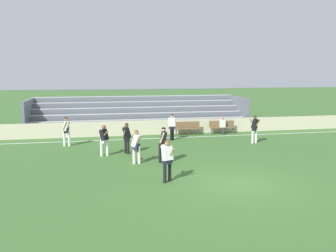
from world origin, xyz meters
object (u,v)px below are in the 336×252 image
at_px(bench_near_bin, 222,126).
at_px(player_dark_on_ball, 164,142).
at_px(player_white_wide_left, 167,157).
at_px(player_dark_pressing_high, 127,136).
at_px(player_dark_trailing_run, 104,138).
at_px(soccer_ball, 139,157).
at_px(player_dark_overlapping, 255,127).
at_px(spectator_seated, 223,124).
at_px(player_white_challenging, 66,129).
at_px(player_white_dropping_back, 136,144).
at_px(bleacher_stand, 140,112).
at_px(bench_far_left, 187,127).
at_px(player_white_wide_right, 172,125).

height_order(bench_near_bin, player_dark_on_ball, player_dark_on_ball).
relative_size(player_white_wide_left, player_dark_pressing_high, 1.01).
height_order(player_dark_trailing_run, player_white_wide_left, player_white_wide_left).
height_order(player_dark_pressing_high, soccer_ball, player_dark_pressing_high).
xyz_separation_m(player_dark_overlapping, player_dark_pressing_high, (-7.81, -1.28, -0.04)).
height_order(spectator_seated, player_white_challenging, player_white_challenging).
xyz_separation_m(bench_near_bin, player_white_dropping_back, (-6.79, -7.02, 0.42)).
distance_m(spectator_seated, player_white_wide_left, 11.55).
xyz_separation_m(bench_near_bin, spectator_seated, (-0.00, -0.12, 0.16)).
height_order(bleacher_stand, player_dark_pressing_high, bleacher_stand).
height_order(bench_far_left, player_dark_on_ball, player_dark_on_ball).
bearing_deg(player_white_dropping_back, bleacher_stand, 82.35).
height_order(player_dark_overlapping, soccer_ball, player_dark_overlapping).
xyz_separation_m(bench_far_left, player_white_wide_right, (-1.42, -1.64, 0.44)).
bearing_deg(player_dark_trailing_run, spectator_seated, 31.32).
xyz_separation_m(spectator_seated, player_white_dropping_back, (-6.79, -6.90, 0.26)).
bearing_deg(player_white_wide_left, player_dark_pressing_high, 102.34).
height_order(bench_far_left, player_white_challenging, player_white_challenging).
distance_m(player_dark_on_ball, player_white_wide_left, 2.95).
distance_m(player_dark_on_ball, soccer_ball, 1.65).
distance_m(spectator_seated, player_dark_pressing_high, 8.50).
distance_m(player_dark_overlapping, player_dark_trailing_run, 9.13).
distance_m(player_dark_trailing_run, player_white_wide_left, 5.42).
bearing_deg(bench_far_left, player_white_dropping_back, -121.31).
distance_m(player_white_dropping_back, player_white_challenging, 5.95).
distance_m(bleacher_stand, player_dark_overlapping, 9.65).
xyz_separation_m(bench_near_bin, player_white_wide_right, (-3.94, -1.64, 0.44)).
distance_m(player_white_dropping_back, player_white_wide_right, 6.09).
bearing_deg(spectator_seated, player_white_wide_right, -158.88).
relative_size(bench_far_left, player_white_wide_left, 1.08).
bearing_deg(player_white_challenging, player_dark_pressing_high, -38.65).
relative_size(spectator_seated, player_dark_on_ball, 0.70).
height_order(bleacher_stand, player_dark_trailing_run, bleacher_stand).
height_order(bleacher_stand, player_white_challenging, bleacher_stand).
relative_size(player_white_challenging, player_white_wide_left, 1.03).
bearing_deg(bench_far_left, player_white_wide_left, -108.73).
height_order(spectator_seated, player_dark_overlapping, player_dark_overlapping).
xyz_separation_m(bench_near_bin, player_dark_trailing_run, (-8.24, -5.13, 0.41)).
height_order(spectator_seated, player_dark_trailing_run, player_dark_trailing_run).
bearing_deg(bench_near_bin, soccer_ball, -136.44).
height_order(bleacher_stand, player_white_wide_right, bleacher_stand).
xyz_separation_m(bench_far_left, player_white_dropping_back, (-4.27, -7.02, 0.42)).
bearing_deg(bench_far_left, bleacher_stand, 125.48).
distance_m(bench_near_bin, spectator_seated, 0.19).
bearing_deg(soccer_ball, player_dark_on_ball, -39.52).
xyz_separation_m(player_white_challenging, soccer_ball, (3.76, -4.01, -0.92)).
height_order(player_dark_on_ball, player_dark_pressing_high, player_dark_on_ball).
bearing_deg(player_dark_trailing_run, player_white_wide_left, -64.71).
distance_m(bench_near_bin, player_dark_on_ball, 9.01).
relative_size(player_white_challenging, player_dark_pressing_high, 1.05).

